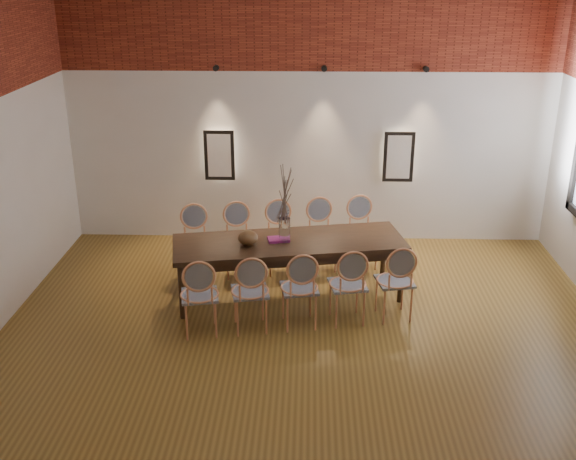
{
  "coord_description": "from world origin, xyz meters",
  "views": [
    {
      "loc": [
        0.01,
        -6.04,
        3.91
      ],
      "look_at": [
        -0.22,
        1.15,
        1.05
      ],
      "focal_mm": 42.0,
      "sensor_mm": 36.0,
      "label": 1
    }
  ],
  "objects_px": {
    "dining_table": "(289,269)",
    "chair_near_c": "(299,288)",
    "chair_far_a": "(196,244)",
    "chair_far_c": "(280,239)",
    "chair_near_a": "(200,295)",
    "chair_near_e": "(395,281)",
    "chair_far_d": "(322,237)",
    "chair_far_b": "(238,242)",
    "chair_far_e": "(362,234)",
    "book": "(279,239)",
    "chair_near_b": "(250,291)",
    "bowl": "(248,238)",
    "chair_near_d": "(347,284)",
    "vase": "(284,230)"
  },
  "relations": [
    {
      "from": "chair_far_c",
      "to": "chair_far_e",
      "type": "height_order",
      "value": "same"
    },
    {
      "from": "chair_near_e",
      "to": "book",
      "type": "height_order",
      "value": "chair_near_e"
    },
    {
      "from": "chair_near_a",
      "to": "chair_far_c",
      "type": "height_order",
      "value": "same"
    },
    {
      "from": "chair_near_b",
      "to": "vase",
      "type": "relative_size",
      "value": 3.13
    },
    {
      "from": "bowl",
      "to": "chair_far_d",
      "type": "bearing_deg",
      "value": 47.08
    },
    {
      "from": "chair_near_b",
      "to": "chair_far_b",
      "type": "xyz_separation_m",
      "value": [
        -0.28,
        1.44,
        0.0
      ]
    },
    {
      "from": "chair_near_d",
      "to": "chair_far_a",
      "type": "xyz_separation_m",
      "value": [
        -1.94,
        1.12,
        0.0
      ]
    },
    {
      "from": "chair_near_a",
      "to": "vase",
      "type": "xyz_separation_m",
      "value": [
        0.91,
        0.92,
        0.43
      ]
    },
    {
      "from": "book",
      "to": "chair_far_a",
      "type": "bearing_deg",
      "value": 155.76
    },
    {
      "from": "chair_far_b",
      "to": "chair_far_d",
      "type": "bearing_deg",
      "value": -180.0
    },
    {
      "from": "chair_far_b",
      "to": "book",
      "type": "xyz_separation_m",
      "value": [
        0.56,
        -0.61,
        0.3
      ]
    },
    {
      "from": "chair_near_e",
      "to": "chair_far_e",
      "type": "relative_size",
      "value": 1.0
    },
    {
      "from": "chair_near_c",
      "to": "chair_far_c",
      "type": "distance_m",
      "value": 1.47
    },
    {
      "from": "chair_far_b",
      "to": "chair_far_e",
      "type": "bearing_deg",
      "value": -180.0
    },
    {
      "from": "chair_near_a",
      "to": "chair_far_a",
      "type": "relative_size",
      "value": 1.0
    },
    {
      "from": "chair_far_c",
      "to": "chair_far_d",
      "type": "distance_m",
      "value": 0.56
    },
    {
      "from": "chair_far_b",
      "to": "bowl",
      "type": "xyz_separation_m",
      "value": [
        0.2,
        -0.76,
        0.37
      ]
    },
    {
      "from": "chair_far_d",
      "to": "chair_far_e",
      "type": "height_order",
      "value": "same"
    },
    {
      "from": "chair_near_d",
      "to": "chair_near_e",
      "type": "bearing_deg",
      "value": -0.0
    },
    {
      "from": "chair_near_c",
      "to": "chair_far_d",
      "type": "distance_m",
      "value": 1.57
    },
    {
      "from": "chair_near_b",
      "to": "chair_far_a",
      "type": "height_order",
      "value": "same"
    },
    {
      "from": "dining_table",
      "to": "chair_far_a",
      "type": "height_order",
      "value": "chair_far_a"
    },
    {
      "from": "chair_far_c",
      "to": "chair_far_e",
      "type": "distance_m",
      "value": 1.13
    },
    {
      "from": "chair_far_d",
      "to": "vase",
      "type": "relative_size",
      "value": 3.13
    },
    {
      "from": "chair_far_b",
      "to": "vase",
      "type": "height_order",
      "value": "vase"
    },
    {
      "from": "chair_near_a",
      "to": "vase",
      "type": "distance_m",
      "value": 1.37
    },
    {
      "from": "chair_far_c",
      "to": "vase",
      "type": "relative_size",
      "value": 3.13
    },
    {
      "from": "chair_far_b",
      "to": "chair_far_c",
      "type": "relative_size",
      "value": 1.0
    },
    {
      "from": "dining_table",
      "to": "chair_near_c",
      "type": "height_order",
      "value": "chair_near_c"
    },
    {
      "from": "chair_near_b",
      "to": "chair_far_d",
      "type": "distance_m",
      "value": 1.85
    },
    {
      "from": "chair_near_b",
      "to": "chair_far_c",
      "type": "relative_size",
      "value": 1.0
    },
    {
      "from": "chair_near_e",
      "to": "chair_far_c",
      "type": "height_order",
      "value": "same"
    },
    {
      "from": "chair_near_a",
      "to": "book",
      "type": "distance_m",
      "value": 1.29
    },
    {
      "from": "vase",
      "to": "bowl",
      "type": "height_order",
      "value": "vase"
    },
    {
      "from": "chair_far_b",
      "to": "bowl",
      "type": "bearing_deg",
      "value": 94.1
    },
    {
      "from": "chair_far_a",
      "to": "chair_far_e",
      "type": "height_order",
      "value": "same"
    },
    {
      "from": "chair_near_c",
      "to": "chair_near_e",
      "type": "xyz_separation_m",
      "value": [
        1.11,
        0.21,
        0.0
      ]
    },
    {
      "from": "chair_far_a",
      "to": "chair_far_c",
      "type": "relative_size",
      "value": 1.0
    },
    {
      "from": "chair_near_b",
      "to": "chair_near_a",
      "type": "bearing_deg",
      "value": 180.0
    },
    {
      "from": "chair_far_a",
      "to": "vase",
      "type": "bearing_deg",
      "value": 145.56
    },
    {
      "from": "chair_near_a",
      "to": "chair_near_e",
      "type": "distance_m",
      "value": 2.25
    },
    {
      "from": "chair_near_b",
      "to": "dining_table",
      "type": "bearing_deg",
      "value": 52.44
    },
    {
      "from": "chair_near_c",
      "to": "chair_far_d",
      "type": "height_order",
      "value": "same"
    },
    {
      "from": "chair_far_b",
      "to": "vase",
      "type": "xyz_separation_m",
      "value": [
        0.63,
        -0.62,
        0.43
      ]
    },
    {
      "from": "chair_far_b",
      "to": "bowl",
      "type": "relative_size",
      "value": 3.92
    },
    {
      "from": "dining_table",
      "to": "chair_far_a",
      "type": "xyz_separation_m",
      "value": [
        -1.24,
        0.51,
        0.09
      ]
    },
    {
      "from": "chair_near_c",
      "to": "bowl",
      "type": "relative_size",
      "value": 3.92
    },
    {
      "from": "chair_far_b",
      "to": "book",
      "type": "bearing_deg",
      "value": 121.85
    },
    {
      "from": "chair_near_d",
      "to": "chair_far_d",
      "type": "bearing_deg",
      "value": 90.0
    },
    {
      "from": "chair_near_a",
      "to": "chair_near_e",
      "type": "bearing_deg",
      "value": -0.0
    }
  ]
}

